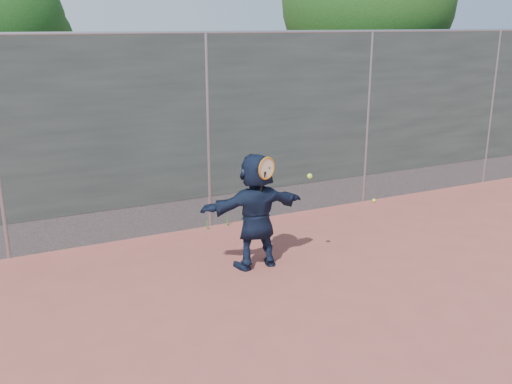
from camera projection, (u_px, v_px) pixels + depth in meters
name	position (u px, v px, depth m)	size (l,w,h in m)	color
ground	(329.00, 325.00, 6.16)	(80.00, 80.00, 0.00)	#9E4C42
player	(256.00, 211.00, 7.45)	(1.44, 0.46, 1.55)	#141F38
ball_ground	(374.00, 201.00, 10.36)	(0.07, 0.07, 0.07)	#C8FB37
fence	(208.00, 128.00, 8.73)	(20.00, 0.06, 3.03)	#38423D
swing_action	(271.00, 170.00, 7.15)	(0.75, 0.21, 0.51)	#C16D12
tree_right	(373.00, 5.00, 12.09)	(3.78, 3.60, 5.39)	#382314
weed_clump	(230.00, 217.00, 9.16)	(0.68, 0.07, 0.30)	#387226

